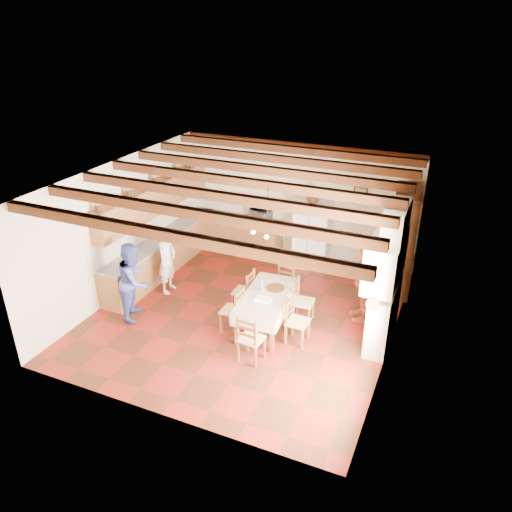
{
  "coord_description": "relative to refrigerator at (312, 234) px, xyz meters",
  "views": [
    {
      "loc": [
        3.8,
        -8.19,
        5.77
      ],
      "look_at": [
        0.1,
        0.3,
        1.25
      ],
      "focal_mm": 35.0,
      "sensor_mm": 36.0,
      "label": 1
    }
  ],
  "objects": [
    {
      "name": "ceiling",
      "position": [
        -0.55,
        -2.76,
        2.17
      ],
      "size": [
        6.0,
        6.5,
        0.02
      ],
      "primitive_type": "cube",
      "color": "white",
      "rests_on": "ground"
    },
    {
      "name": "chair_right_far",
      "position": [
        0.65,
        -2.55,
        -0.36
      ],
      "size": [
        0.43,
        0.44,
        0.96
      ],
      "primitive_type": null,
      "rotation": [
        0.0,
        0.0,
        1.63
      ],
      "color": "brown",
      "rests_on": "floor"
    },
    {
      "name": "chair_end_near",
      "position": [
        0.19,
        -4.14,
        -0.36
      ],
      "size": [
        0.46,
        0.44,
        0.96
      ],
      "primitive_type": null,
      "rotation": [
        0.0,
        0.0,
        3.05
      ],
      "color": "brown",
      "rests_on": "floor"
    },
    {
      "name": "microwave",
      "position": [
        -1.48,
        0.19,
        0.21
      ],
      "size": [
        0.62,
        0.51,
        0.3
      ],
      "primitive_type": "imported",
      "rotation": [
        0.0,
        0.0,
        -0.31
      ],
      "color": "silver",
      "rests_on": "countertop_back"
    },
    {
      "name": "wall_right",
      "position": [
        2.46,
        -2.76,
        0.66
      ],
      "size": [
        0.02,
        6.5,
        3.0
      ],
      "primitive_type": "cube",
      "color": "beige",
      "rests_on": "ground"
    },
    {
      "name": "chair_left_far",
      "position": [
        -0.66,
        -2.65,
        -0.36
      ],
      "size": [
        0.41,
        0.43,
        0.96
      ],
      "primitive_type": null,
      "rotation": [
        0.0,
        0.0,
        -1.55
      ],
      "color": "brown",
      "rests_on": "floor"
    },
    {
      "name": "person_man",
      "position": [
        -2.59,
        -2.57,
        -0.06
      ],
      "size": [
        0.43,
        0.6,
        1.56
      ],
      "primitive_type": "imported",
      "rotation": [
        0.0,
        0.0,
        1.66
      ],
      "color": "silver",
      "rests_on": "floor"
    },
    {
      "name": "backsplash_back",
      "position": [
        -2.1,
        0.48,
        0.36
      ],
      "size": [
        2.3,
        0.03,
        0.6
      ],
      "primitive_type": "cube",
      "color": "beige",
      "rests_on": "ground"
    },
    {
      "name": "lower_cabinets_back",
      "position": [
        -2.1,
        0.19,
        -0.41
      ],
      "size": [
        2.3,
        0.6,
        0.86
      ],
      "primitive_type": "cube",
      "color": "brown",
      "rests_on": "ground"
    },
    {
      "name": "dining_table",
      "position": [
        0.04,
        -3.04,
        -0.16
      ],
      "size": [
        1.01,
        1.79,
        0.76
      ],
      "rotation": [
        0.0,
        0.0,
        0.07
      ],
      "color": "beige",
      "rests_on": "floor"
    },
    {
      "name": "chair_end_far",
      "position": [
        -0.03,
        -1.97,
        -0.36
      ],
      "size": [
        0.47,
        0.45,
        0.96
      ],
      "primitive_type": null,
      "rotation": [
        0.0,
        0.0,
        -0.13
      ],
      "color": "brown",
      "rests_on": "floor"
    },
    {
      "name": "upper_cabinets",
      "position": [
        -3.38,
        -1.71,
        1.01
      ],
      "size": [
        0.35,
        4.2,
        0.7
      ],
      "primitive_type": "cube",
      "color": "brown",
      "rests_on": "ground"
    },
    {
      "name": "hutch",
      "position": [
        2.2,
        -0.35,
        0.36
      ],
      "size": [
        0.71,
        1.37,
        2.38
      ],
      "primitive_type": null,
      "rotation": [
        0.0,
        0.0,
        0.13
      ],
      "color": "#372412",
      "rests_on": "floor"
    },
    {
      "name": "refrigerator",
      "position": [
        0.0,
        0.0,
        0.0
      ],
      "size": [
        0.88,
        0.75,
        1.67
      ],
      "primitive_type": "cube",
      "rotation": [
        0.0,
        0.0,
        0.07
      ],
      "color": "white",
      "rests_on": "floor"
    },
    {
      "name": "lower_cabinets_left",
      "position": [
        -3.25,
        -1.71,
        -0.41
      ],
      "size": [
        0.6,
        4.3,
        0.86
      ],
      "primitive_type": "cube",
      "color": "brown",
      "rests_on": "ground"
    },
    {
      "name": "countertop_left",
      "position": [
        -3.25,
        -1.71,
        0.04
      ],
      "size": [
        0.62,
        4.3,
        0.04
      ],
      "primitive_type": "cube",
      "color": "slate",
      "rests_on": "lower_cabinets_left"
    },
    {
      "name": "fridge_vase",
      "position": [
        -0.03,
        0.0,
        1.0
      ],
      "size": [
        0.36,
        0.36,
        0.34
      ],
      "primitive_type": "imported",
      "rotation": [
        0.0,
        0.0,
        0.12
      ],
      "color": "#372412",
      "rests_on": "refrigerator"
    },
    {
      "name": "backsplash_left",
      "position": [
        -3.54,
        -1.71,
        0.36
      ],
      "size": [
        0.03,
        4.3,
        0.6
      ],
      "primitive_type": "cube",
      "color": "beige",
      "rests_on": "ground"
    },
    {
      "name": "wall_left",
      "position": [
        -3.56,
        -2.76,
        0.66
      ],
      "size": [
        0.02,
        6.5,
        3.0
      ],
      "primitive_type": "cube",
      "color": "beige",
      "rests_on": "ground"
    },
    {
      "name": "chair_right_near",
      "position": [
        0.78,
        -3.29,
        -0.36
      ],
      "size": [
        0.41,
        0.43,
        0.96
      ],
      "primitive_type": null,
      "rotation": [
        0.0,
        0.0,
        1.54
      ],
      "color": "brown",
      "rests_on": "floor"
    },
    {
      "name": "chandelier",
      "position": [
        0.04,
        -3.04,
        1.41
      ],
      "size": [
        0.47,
        0.47,
        0.03
      ],
      "primitive_type": "torus",
      "color": "black",
      "rests_on": "ground"
    },
    {
      "name": "chair_left_near",
      "position": [
        -0.55,
        -3.41,
        -0.36
      ],
      "size": [
        0.4,
        0.42,
        0.96
      ],
      "primitive_type": null,
      "rotation": [
        0.0,
        0.0,
        -1.57
      ],
      "color": "brown",
      "rests_on": "floor"
    },
    {
      "name": "person_woman_blue",
      "position": [
        -2.63,
        -3.72,
        -0.0
      ],
      "size": [
        0.85,
        0.96,
        1.67
      ],
      "primitive_type": "imported",
      "rotation": [
        0.0,
        0.0,
        1.88
      ],
      "color": "#3D4EA5",
      "rests_on": "floor"
    },
    {
      "name": "fireplace",
      "position": [
        2.17,
        -2.56,
        0.56
      ],
      "size": [
        0.56,
        1.6,
        2.8
      ],
      "primitive_type": null,
      "color": "beige",
      "rests_on": "ground"
    },
    {
      "name": "floor",
      "position": [
        -0.55,
        -2.76,
        -0.85
      ],
      "size": [
        6.0,
        6.5,
        0.02
      ],
      "primitive_type": "cube",
      "color": "#491F11",
      "rests_on": "ground"
    },
    {
      "name": "person_woman_red",
      "position": [
        1.72,
        -1.96,
        0.07
      ],
      "size": [
        0.81,
        1.15,
        1.81
      ],
      "primitive_type": "imported",
      "rotation": [
        0.0,
        0.0,
        -1.18
      ],
      "color": "#B8482E",
      "rests_on": "floor"
    },
    {
      "name": "wall_front",
      "position": [
        -0.55,
        -6.02,
        0.66
      ],
      "size": [
        6.0,
        0.02,
        3.0
      ],
      "primitive_type": "cube",
      "color": "beige",
      "rests_on": "ground"
    },
    {
      "name": "ceiling_beams",
      "position": [
        -0.55,
        -2.76,
        2.07
      ],
      "size": [
        6.0,
        6.3,
        0.16
      ],
      "primitive_type": null,
      "color": "#3A1D10",
      "rests_on": "ground"
    },
    {
      "name": "wall_picture",
      "position": [
        1.0,
        0.47,
        1.01
      ],
      "size": [
        0.34,
        0.03,
        0.42
      ],
      "primitive_type": "cube",
      "color": "black",
      "rests_on": "ground"
    },
    {
      "name": "countertop_back",
      "position": [
        -2.1,
        0.19,
        0.04
      ],
      "size": [
        2.34,
        0.62,
        0.04
      ],
      "primitive_type": "cube",
      "color": "slate",
      "rests_on": "lower_cabinets_back"
    },
    {
      "name": "wall_back",
      "position": [
        -0.55,
        0.5,
        0.66
      ],
      "size": [
        6.0,
        0.02,
        3.0
      ],
      "primitive_type": "cube",
      "color": "beige",
      "rests_on": "ground"
    }
  ]
}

